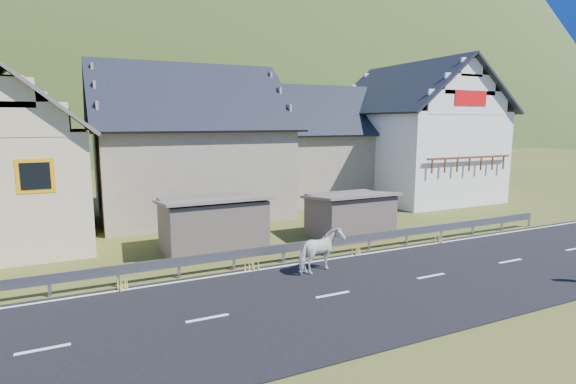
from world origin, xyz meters
TOP-DOWN VIEW (x-y plane):
  - ground at (0.00, 0.00)m, footprint 160.00×160.00m
  - road at (0.00, 0.00)m, footprint 60.00×7.00m
  - lane_markings at (0.00, 0.00)m, footprint 60.00×6.60m
  - guardrail at (-0.00, 3.68)m, footprint 28.10×0.09m
  - shed_left at (-2.00, 6.50)m, footprint 4.30×3.30m
  - shed_right at (4.50, 6.00)m, footprint 3.80×2.90m
  - house_cream at (-10.00, 12.00)m, footprint 7.80×9.80m
  - house_stone_a at (-1.00, 15.00)m, footprint 10.80×9.80m
  - house_stone_b at (9.00, 17.00)m, footprint 9.80×8.80m
  - house_white at (15.00, 14.00)m, footprint 8.80×10.80m
  - mountain at (5.00, 180.00)m, footprint 440.00×280.00m
  - horse at (0.73, 2.07)m, footprint 1.39×2.01m

SIDE VIEW (x-z plane):
  - mountain at x=5.00m, z-range -150.00..110.00m
  - ground at x=0.00m, z-range 0.00..0.00m
  - road at x=0.00m, z-range 0.00..0.04m
  - lane_markings at x=0.00m, z-range 0.04..0.05m
  - guardrail at x=0.00m, z-range 0.19..0.94m
  - horse at x=0.73m, z-range 0.04..1.59m
  - shed_right at x=4.50m, z-range -0.10..2.10m
  - shed_left at x=-2.00m, z-range -0.10..2.30m
  - house_stone_b at x=9.00m, z-range 0.19..8.29m
  - house_cream at x=-10.00m, z-range 0.21..8.51m
  - house_stone_a at x=-1.00m, z-range 0.18..9.08m
  - house_white at x=15.00m, z-range 0.21..9.91m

